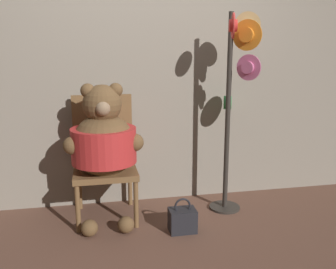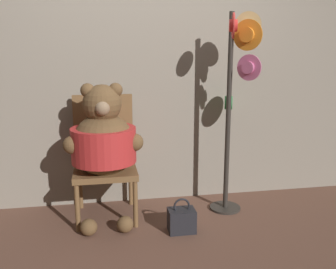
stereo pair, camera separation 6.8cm
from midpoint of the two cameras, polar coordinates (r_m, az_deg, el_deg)
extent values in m
plane|color=brown|center=(3.15, -2.08, -14.25)|extent=(14.00, 14.00, 0.00)
cube|color=gray|center=(3.51, -4.15, 8.66)|extent=(8.00, 0.10, 2.37)
cylinder|color=brown|center=(3.11, -14.20, -10.94)|extent=(0.04, 0.04, 0.40)
cylinder|color=brown|center=(3.12, -5.53, -10.54)|extent=(0.04, 0.04, 0.40)
cylinder|color=brown|center=(3.55, -13.89, -7.91)|extent=(0.04, 0.04, 0.40)
cylinder|color=brown|center=(3.56, -6.36, -7.56)|extent=(0.04, 0.04, 0.40)
cube|color=brown|center=(3.25, -10.15, -5.46)|extent=(0.52, 0.53, 0.05)
cube|color=brown|center=(3.41, -10.48, 0.99)|extent=(0.52, 0.04, 0.60)
sphere|color=brown|center=(3.11, -10.37, -1.60)|extent=(0.52, 0.52, 0.52)
cylinder|color=red|center=(3.11, -10.37, -1.60)|extent=(0.53, 0.53, 0.29)
sphere|color=brown|center=(3.04, -10.62, 4.58)|extent=(0.31, 0.31, 0.31)
sphere|color=brown|center=(3.03, -12.78, 6.53)|extent=(0.11, 0.11, 0.11)
sphere|color=brown|center=(3.03, -8.63, 6.71)|extent=(0.11, 0.11, 0.11)
sphere|color=#997A5B|center=(2.91, -10.55, 3.92)|extent=(0.11, 0.11, 0.11)
sphere|color=brown|center=(3.04, -15.01, -1.63)|extent=(0.15, 0.15, 0.15)
sphere|color=brown|center=(3.05, -5.71, -1.22)|extent=(0.15, 0.15, 0.15)
sphere|color=brown|center=(3.10, -12.52, -13.72)|extent=(0.14, 0.14, 0.14)
sphere|color=brown|center=(3.10, -7.08, -13.46)|extent=(0.14, 0.14, 0.14)
cylinder|color=#332D28|center=(3.56, 8.05, -10.90)|extent=(0.28, 0.28, 0.02)
cylinder|color=#332D28|center=(3.31, 8.52, 2.88)|extent=(0.04, 0.04, 1.74)
cylinder|color=red|center=(3.11, 9.25, 16.05)|extent=(0.06, 0.20, 0.20)
cylinder|color=red|center=(3.11, 9.25, 16.05)|extent=(0.08, 0.11, 0.10)
cylinder|color=orange|center=(3.21, 11.36, 14.64)|extent=(0.18, 0.19, 0.25)
cylinder|color=orange|center=(3.21, 11.36, 14.64)|extent=(0.13, 0.13, 0.12)
cylinder|color=#3D9351|center=(3.49, 8.50, 4.83)|extent=(0.09, 0.25, 0.26)
cylinder|color=#3D9351|center=(3.49, 8.50, 4.83)|extent=(0.10, 0.14, 0.12)
cylinder|color=tan|center=(3.29, 11.41, 16.05)|extent=(0.21, 0.07, 0.22)
cylinder|color=tan|center=(3.29, 11.41, 16.05)|extent=(0.11, 0.07, 0.10)
cylinder|color=#D16693|center=(3.19, 11.58, 9.98)|extent=(0.15, 0.17, 0.21)
cylinder|color=#D16693|center=(3.19, 11.58, 9.98)|extent=(0.12, 0.12, 0.10)
cube|color=#232328|center=(3.09, 1.56, -12.94)|extent=(0.21, 0.16, 0.19)
torus|color=#232328|center=(3.03, 1.58, -10.85)|extent=(0.13, 0.02, 0.13)
camera|label=1|loc=(0.03, -90.62, -0.14)|focal=40.00mm
camera|label=2|loc=(0.03, 89.38, 0.14)|focal=40.00mm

